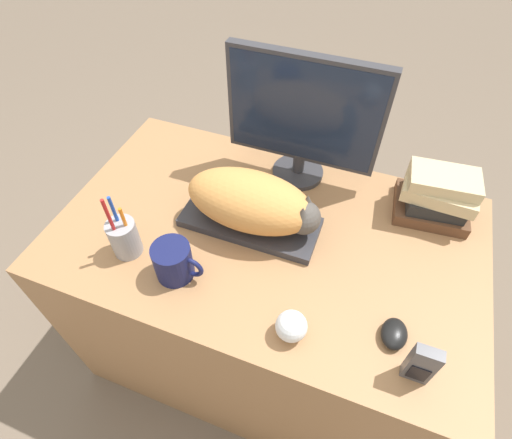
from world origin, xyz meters
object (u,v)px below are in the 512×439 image
monitor (303,116)px  coffee_mug (174,262)px  book_stack (436,196)px  phone (421,365)px  cat (254,202)px  pen_cup (124,237)px  computer_mouse (394,334)px  keyboard (250,222)px  baseball (291,326)px

monitor → coffee_mug: bearing=-111.2°
monitor → book_stack: bearing=-2.9°
coffee_mug → phone: 0.60m
book_stack → cat: bearing=-153.4°
pen_cup → phone: 0.76m
computer_mouse → phone: bearing=-53.6°
keyboard → phone: bearing=-29.3°
monitor → phone: size_ratio=3.65×
cat → pen_cup: pen_cup is taller
pen_cup → book_stack: pen_cup is taller
coffee_mug → baseball: coffee_mug is taller
pen_cup → baseball: bearing=-8.7°
book_stack → phone: bearing=-88.8°
keyboard → computer_mouse: bearing=-24.8°
cat → phone: (0.47, -0.27, -0.04)m
coffee_mug → pen_cup: 0.16m
coffee_mug → pen_cup: (-0.16, 0.02, 0.01)m
keyboard → pen_cup: size_ratio=1.83×
coffee_mug → cat: bearing=59.5°
computer_mouse → book_stack: bearing=84.2°
cat → baseball: cat is taller
baseball → book_stack: (0.27, 0.50, 0.03)m
book_stack → pen_cup: bearing=-150.0°
monitor → coffee_mug: monitor is taller
computer_mouse → coffee_mug: size_ratio=0.61×
cat → computer_mouse: cat is taller
coffee_mug → book_stack: 0.74m
monitor → coffee_mug: size_ratio=3.36×
keyboard → book_stack: 0.53m
pen_cup → book_stack: (0.75, 0.43, 0.01)m
cat → pen_cup: bearing=-145.0°
phone → baseball: bearing=-179.6°
coffee_mug → pen_cup: bearing=173.0°
keyboard → phone: size_ratio=3.19×
computer_mouse → book_stack: size_ratio=0.37×
baseball → computer_mouse: bearing=18.7°
cat → book_stack: 0.52m
cat → phone: bearing=-29.9°
computer_mouse → phone: size_ratio=0.66×
cat → computer_mouse: bearing=-25.4°
keyboard → pen_cup: pen_cup is taller
computer_mouse → cat: bearing=154.6°
monitor → pen_cup: size_ratio=2.10×
keyboard → cat: 0.09m
monitor → pen_cup: 0.59m
cat → coffee_mug: 0.26m
phone → keyboard: bearing=150.7°
keyboard → monitor: size_ratio=0.87×
baseball → keyboard: bearing=127.1°
cat → computer_mouse: size_ratio=4.63×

